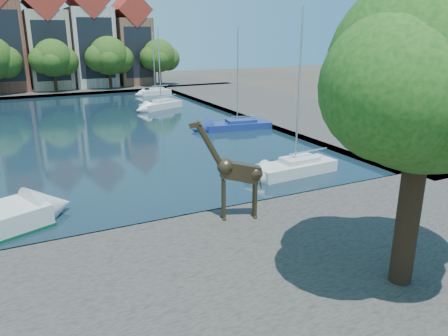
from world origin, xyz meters
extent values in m
plane|color=#38332B|center=(0.00, 0.00, 0.00)|extent=(160.00, 160.00, 0.00)
cube|color=black|center=(0.00, 24.00, 0.04)|extent=(38.00, 50.00, 0.08)
cube|color=#45413C|center=(0.00, -7.00, 0.25)|extent=(50.00, 14.00, 0.50)
cube|color=#45413C|center=(0.00, 56.00, 0.25)|extent=(60.00, 16.00, 0.50)
cube|color=#45413C|center=(25.00, 24.00, 0.25)|extent=(14.00, 52.00, 0.50)
cylinder|color=#332114|center=(7.50, -9.00, 3.25)|extent=(0.80, 0.80, 5.50)
sphere|color=#154313|center=(7.50, -9.00, 7.92)|extent=(6.40, 6.40, 6.40)
sphere|color=#154313|center=(5.74, -9.40, 7.60)|extent=(4.48, 4.48, 4.48)
cube|color=brown|center=(-4.00, 56.00, 7.00)|extent=(5.39, 9.00, 13.00)
cube|color=black|center=(-4.00, 51.52, 7.00)|extent=(4.40, 0.05, 9.75)
cube|color=tan|center=(2.00, 56.00, 6.25)|extent=(5.88, 9.00, 11.50)
cube|color=#9D301F|center=(2.00, 56.00, 13.32)|extent=(5.94, 9.18, 5.94)
cube|color=black|center=(2.00, 51.52, 6.25)|extent=(4.80, 0.05, 8.62)
cube|color=#C0B5A4|center=(8.50, 56.00, 6.50)|extent=(6.37, 9.00, 12.00)
cube|color=black|center=(8.50, 51.52, 6.50)|extent=(5.20, 0.05, 9.00)
cube|color=brown|center=(15.00, 56.00, 5.75)|extent=(5.39, 9.00, 10.50)
cube|color=#9D301F|center=(15.00, 56.00, 12.21)|extent=(5.44, 9.18, 5.44)
cube|color=black|center=(15.00, 51.52, 5.75)|extent=(4.40, 0.05, 7.88)
sphere|color=#1E3B11|center=(-4.20, 50.80, 4.90)|extent=(4.50, 4.50, 4.50)
cylinder|color=#332114|center=(2.00, 50.50, 2.10)|extent=(0.50, 0.50, 3.20)
sphere|color=#1E3B11|center=(2.00, 50.50, 5.32)|extent=(5.40, 5.40, 5.40)
sphere|color=#1E3B11|center=(3.62, 50.80, 4.78)|extent=(4.05, 4.05, 4.05)
sphere|color=#1E3B11|center=(0.51, 50.10, 5.05)|extent=(3.78, 3.78, 3.78)
cylinder|color=#332114|center=(10.00, 50.50, 2.10)|extent=(0.50, 0.50, 3.20)
sphere|color=#1E3B11|center=(10.00, 50.50, 5.44)|extent=(5.80, 5.80, 5.80)
sphere|color=#1E3B11|center=(11.74, 50.80, 4.86)|extent=(4.35, 4.35, 4.35)
sphere|color=#1E3B11|center=(8.40, 50.10, 5.15)|extent=(4.06, 4.06, 4.06)
cylinder|color=#332114|center=(18.00, 50.50, 2.10)|extent=(0.50, 0.50, 3.20)
sphere|color=#1E3B11|center=(18.00, 50.50, 5.26)|extent=(5.20, 5.20, 5.20)
sphere|color=#1E3B11|center=(19.56, 50.80, 4.74)|extent=(3.90, 3.90, 3.90)
sphere|color=#1E3B11|center=(16.57, 50.10, 5.00)|extent=(3.64, 3.64, 3.64)
cylinder|color=#3A2E1D|center=(4.08, -1.45, 1.50)|extent=(0.15, 0.15, 2.00)
cylinder|color=#3A2E1D|center=(4.21, -1.05, 1.50)|extent=(0.15, 0.15, 2.00)
cylinder|color=#3A2E1D|center=(5.53, -1.92, 1.50)|extent=(0.15, 0.15, 2.00)
cylinder|color=#3A2E1D|center=(5.66, -1.52, 1.50)|extent=(0.15, 0.15, 2.00)
cube|color=#3A2E1D|center=(4.91, -1.50, 2.83)|extent=(2.00, 1.09, 1.17)
cylinder|color=#3A2E1D|center=(3.56, -1.06, 4.13)|extent=(1.31, 0.67, 2.07)
cube|color=#3A2E1D|center=(2.91, -0.85, 5.15)|extent=(0.58, 0.33, 0.32)
cube|color=silver|center=(12.00, 4.00, 0.57)|extent=(5.83, 2.37, 0.97)
cube|color=silver|center=(12.00, 4.00, 0.89)|extent=(2.58, 1.56, 0.54)
cylinder|color=#B2B2B7|center=(12.00, 4.00, 5.72)|extent=(0.13, 0.13, 9.78)
cube|color=navy|center=(15.00, 17.89, 0.49)|extent=(6.64, 3.16, 0.81)
cube|color=navy|center=(15.00, 17.89, 0.76)|extent=(2.99, 1.96, 0.45)
cylinder|color=#B2B2B7|center=(15.00, 17.89, 5.10)|extent=(0.11, 0.11, 8.77)
cube|color=silver|center=(12.00, 31.94, 0.57)|extent=(5.64, 3.91, 0.99)
cube|color=silver|center=(12.00, 31.94, 0.90)|extent=(2.67, 2.16, 0.55)
cylinder|color=#B2B2B7|center=(12.00, 31.94, 5.16)|extent=(0.13, 0.13, 8.63)
cube|color=silver|center=(15.00, 43.69, 0.52)|extent=(4.63, 2.07, 0.88)
cube|color=silver|center=(15.00, 43.69, 0.81)|extent=(2.07, 1.32, 0.49)
cylinder|color=#B2B2B7|center=(15.00, 43.69, 4.85)|extent=(0.12, 0.12, 8.16)
camera|label=1|loc=(-4.40, -18.68, 9.22)|focal=35.00mm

